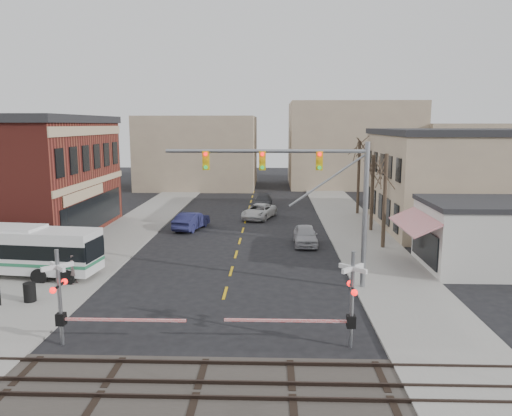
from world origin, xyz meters
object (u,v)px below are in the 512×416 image
(car_c, at_px, (259,211))
(rr_crossing_east, at_px, (341,301))
(pedestrian_far, at_px, (60,246))
(pedestrian_near, at_px, (74,269))
(car_d, at_px, (263,201))
(transit_bus, at_px, (6,249))
(trash_bin, at_px, (30,292))
(traffic_signal_mast, at_px, (311,184))
(rr_crossing_west, at_px, (70,299))
(car_a, at_px, (305,235))
(car_b, at_px, (191,221))

(car_c, bearing_deg, rr_crossing_east, -64.34)
(pedestrian_far, bearing_deg, pedestrian_near, -115.39)
(rr_crossing_east, distance_m, car_d, 34.42)
(transit_bus, height_order, trash_bin, transit_bus)
(traffic_signal_mast, xyz_separation_m, pedestrian_far, (-15.94, 4.96, -4.77))
(traffic_signal_mast, height_order, pedestrian_near, traffic_signal_mast)
(traffic_signal_mast, xyz_separation_m, rr_crossing_west, (-10.16, -7.51, -3.81))
(rr_crossing_east, height_order, car_d, rr_crossing_east)
(rr_crossing_west, bearing_deg, car_d, 78.37)
(rr_crossing_east, relative_size, pedestrian_far, 3.15)
(car_a, xyz_separation_m, pedestrian_far, (-16.38, -5.06, 0.28))
(traffic_signal_mast, relative_size, trash_bin, 11.30)
(car_d, height_order, pedestrian_far, pedestrian_far)
(rr_crossing_east, bearing_deg, trash_bin, 163.30)
(traffic_signal_mast, bearing_deg, rr_crossing_east, -84.47)
(trash_bin, relative_size, car_c, 0.19)
(car_b, relative_size, pedestrian_far, 2.57)
(car_a, xyz_separation_m, pedestrian_near, (-13.45, -10.07, 0.27))
(pedestrian_near, bearing_deg, car_b, 4.26)
(car_a, height_order, car_b, car_b)
(car_b, xyz_separation_m, car_d, (5.87, 11.60, -0.08))
(pedestrian_near, bearing_deg, rr_crossing_east, -98.90)
(rr_crossing_east, relative_size, trash_bin, 5.88)
(car_b, height_order, car_c, car_b)
(rr_crossing_west, bearing_deg, rr_crossing_east, 0.75)
(car_d, bearing_deg, pedestrian_near, -106.60)
(traffic_signal_mast, xyz_separation_m, rr_crossing_east, (0.71, -7.37, -3.81))
(rr_crossing_west, distance_m, car_a, 20.52)
(transit_bus, xyz_separation_m, pedestrian_near, (4.70, -1.64, -0.64))
(car_c, distance_m, car_d, 6.40)
(car_b, bearing_deg, transit_bus, 72.20)
(transit_bus, relative_size, rr_crossing_east, 2.03)
(traffic_signal_mast, distance_m, car_b, 18.37)
(car_b, xyz_separation_m, car_c, (5.66, 5.20, -0.06))
(car_b, relative_size, pedestrian_near, 2.62)
(rr_crossing_west, xyz_separation_m, car_c, (6.85, 27.93, -1.28))
(transit_bus, xyz_separation_m, traffic_signal_mast, (17.72, -1.59, 4.14))
(rr_crossing_west, height_order, car_d, rr_crossing_west)
(car_c, relative_size, pedestrian_far, 2.79)
(car_b, relative_size, car_d, 0.98)
(traffic_signal_mast, relative_size, car_c, 2.17)
(transit_bus, bearing_deg, car_b, 57.28)
(car_a, bearing_deg, pedestrian_near, -143.01)
(car_c, bearing_deg, transit_bus, -110.01)
(transit_bus, xyz_separation_m, car_d, (14.63, 25.23, -0.96))
(car_a, xyz_separation_m, car_c, (-3.74, 10.40, -0.04))
(car_d, bearing_deg, rr_crossing_east, -79.97)
(rr_crossing_east, bearing_deg, car_b, 113.20)
(transit_bus, relative_size, rr_crossing_west, 2.03)
(car_a, bearing_deg, car_b, 151.21)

